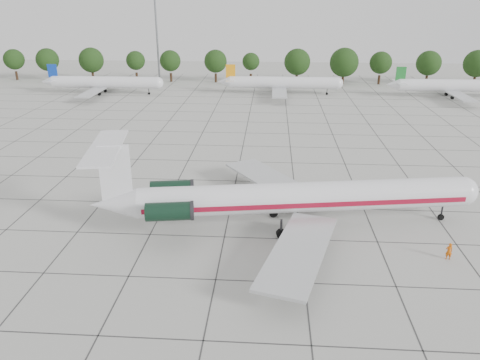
{
  "coord_description": "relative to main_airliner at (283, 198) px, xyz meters",
  "views": [
    {
      "loc": [
        4.61,
        -51.58,
        23.97
      ],
      "look_at": [
        1.14,
        -0.35,
        3.5
      ],
      "focal_mm": 35.0,
      "sensor_mm": 36.0,
      "label": 1
    }
  ],
  "objects": [
    {
      "name": "bg_airliner_d",
      "position": [
        43.36,
        72.53,
        -0.6
      ],
      "size": [
        28.24,
        27.2,
        7.4
      ],
      "color": "silver",
      "rests_on": "ground"
    },
    {
      "name": "ground",
      "position": [
        -6.18,
        5.18,
        -3.51
      ],
      "size": [
        260.0,
        260.0,
        0.0
      ],
      "primitive_type": "plane",
      "color": "#B9B8B1",
      "rests_on": "ground"
    },
    {
      "name": "floodlight_mast",
      "position": [
        -36.18,
        97.18,
        10.77
      ],
      "size": [
        1.6,
        1.6,
        25.45
      ],
      "color": "slate",
      "rests_on": "ground"
    },
    {
      "name": "apron_joints",
      "position": [
        -6.18,
        20.18,
        -3.5
      ],
      "size": [
        170.0,
        170.0,
        0.02
      ],
      "primitive_type": "cube",
      "color": "#383838",
      "rests_on": "ground"
    },
    {
      "name": "ground_crew",
      "position": [
        15.92,
        -5.78,
        -2.64
      ],
      "size": [
        0.66,
        0.45,
        1.75
      ],
      "primitive_type": "imported",
      "rotation": [
        0.0,
        0.0,
        3.1
      ],
      "color": "#CE570C",
      "rests_on": "ground"
    },
    {
      "name": "tree_line",
      "position": [
        -17.87,
        90.18,
        2.47
      ],
      "size": [
        249.86,
        8.44,
        10.22
      ],
      "color": "#332114",
      "rests_on": "ground"
    },
    {
      "name": "bg_airliner_b",
      "position": [
        -44.3,
        71.07,
        -0.6
      ],
      "size": [
        28.24,
        27.2,
        7.4
      ],
      "color": "silver",
      "rests_on": "ground"
    },
    {
      "name": "bg_airliner_c",
      "position": [
        1.14,
        73.76,
        -0.6
      ],
      "size": [
        28.24,
        27.2,
        7.4
      ],
      "color": "silver",
      "rests_on": "ground"
    },
    {
      "name": "main_airliner",
      "position": [
        0.0,
        0.0,
        0.0
      ],
      "size": [
        42.16,
        32.93,
        9.94
      ],
      "rotation": [
        0.0,
        0.0,
        0.16
      ],
      "color": "silver",
      "rests_on": "ground"
    }
  ]
}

